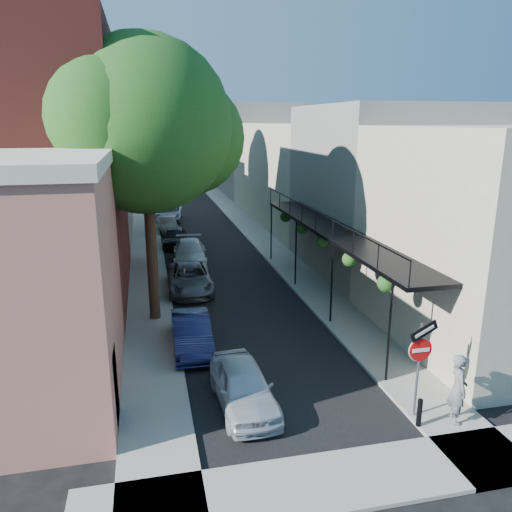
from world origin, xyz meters
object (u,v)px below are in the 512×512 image
oak_near (156,129)px  sign_post (420,353)px  parked_car_d (190,253)px  oak_far (149,120)px  bollard (419,413)px  pedestrian (458,388)px  parked_car_c (190,278)px  parked_car_e (175,237)px  oak_mid (152,142)px  parked_car_b (192,333)px  parked_car_g (169,213)px  parked_car_a (243,386)px  parked_car_f (167,225)px

oak_near → sign_post: bearing=-54.9°
parked_car_d → oak_far: bearing=105.7°
bollard → oak_near: size_ratio=0.07×
pedestrian → bollard: bearing=104.8°
pedestrian → parked_car_c: bearing=39.9°
pedestrian → parked_car_e: bearing=30.3°
sign_post → oak_mid: size_ratio=0.29×
oak_mid → oak_far: size_ratio=0.86×
oak_near → parked_car_e: oak_near is taller
bollard → parked_car_b: (-5.55, 6.37, 0.12)m
parked_car_b → parked_car_c: bearing=86.2°
oak_far → bollard: bearing=-76.6°
bollard → parked_car_g: bearing=99.0°
oak_near → parked_car_d: size_ratio=2.46×
parked_car_d → pedestrian: (5.65, -17.94, 0.45)m
bollard → parked_car_c: (-4.98, 13.00, 0.12)m
parked_car_e → pedestrian: pedestrian is taller
bollard → parked_car_d: bearing=104.2°
oak_mid → bollard: bearing=-70.1°
oak_near → pedestrian: (7.48, -9.76, -6.76)m
oak_mid → parked_car_c: oak_mid is taller
sign_post → pedestrian: (0.95, -0.47, -0.92)m
sign_post → parked_car_g: (-5.16, 31.13, -1.40)m
parked_car_a → parked_car_b: size_ratio=1.00×
parked_car_f → pedestrian: size_ratio=1.72×
parked_car_g → oak_near: bearing=-86.5°
oak_mid → oak_far: 9.12m
bollard → parked_car_d: 18.50m
parked_car_b → parked_car_e: size_ratio=1.03×
parked_car_f → parked_car_a: bearing=-93.5°
sign_post → bollard: sign_post is taller
bollard → oak_mid: 19.96m
oak_far → parked_car_d: size_ratio=2.57×
parked_car_g → parked_car_f: bearing=-87.7°
oak_near → oak_far: oak_far is taller
parked_car_c → parked_car_e: size_ratio=1.23×
oak_near → pedestrian: size_ratio=5.72×
oak_far → oak_mid: bearing=-90.4°
parked_car_a → parked_car_d: (-0.10, 15.75, 0.01)m
parked_car_c → pedestrian: bearing=-62.4°
oak_mid → parked_car_e: oak_mid is taller
oak_mid → parked_car_d: (1.87, 0.21, -6.38)m
parked_car_a → parked_car_b: bearing=102.4°
oak_near → parked_car_f: oak_near is taller
parked_car_f → bollard: bearing=-84.4°
oak_far → parked_car_c: size_ratio=2.57×
parked_car_a → oak_far: bearing=92.0°
parked_car_c → parked_car_d: 4.95m
oak_mid → parked_car_e: bearing=74.6°
parked_car_b → parked_car_c: parked_car_c is taller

